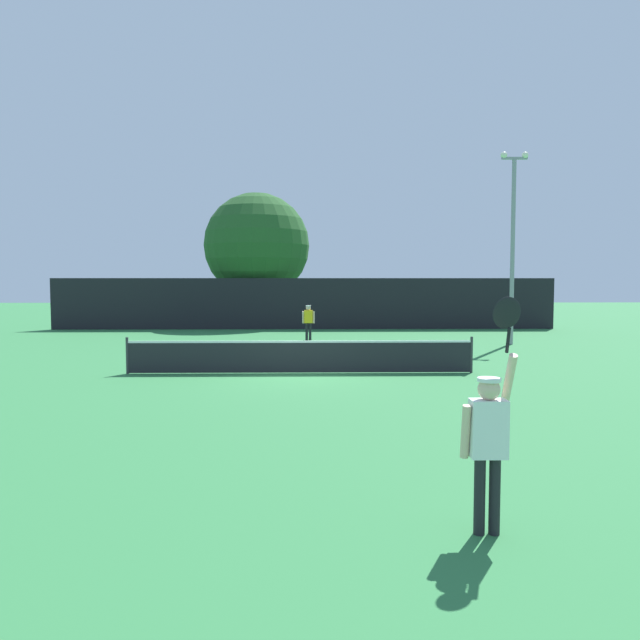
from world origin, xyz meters
TOP-DOWN VIEW (x-y plane):
  - ground_plane at (0.00, 0.00)m, footprint 120.00×120.00m
  - tennis_net at (0.00, 0.00)m, footprint 10.17×0.08m
  - perimeter_fence at (0.00, 16.39)m, footprint 28.46×0.12m
  - player_serving at (2.14, -11.23)m, footprint 0.68×0.40m
  - player_receiving at (0.24, 9.95)m, footprint 0.57×0.24m
  - tennis_ball at (2.61, 2.80)m, footprint 0.07×0.07m
  - light_pole at (8.94, 7.98)m, footprint 1.18×0.28m
  - large_tree at (-2.92, 19.45)m, footprint 6.43×6.43m
  - parked_car_near at (-3.53, 23.52)m, footprint 2.23×4.34m
  - parked_car_mid at (6.64, 22.28)m, footprint 2.42×4.41m

SIDE VIEW (x-z plane):
  - ground_plane at x=0.00m, z-range 0.00..0.00m
  - tennis_ball at x=2.61m, z-range 0.00..0.07m
  - tennis_net at x=0.00m, z-range -0.02..1.05m
  - parked_car_near at x=-3.53m, z-range -0.07..1.62m
  - parked_car_mid at x=6.64m, z-range -0.07..1.62m
  - player_receiving at x=0.24m, z-range 0.18..1.78m
  - player_serving at x=2.14m, z-range -0.15..2.37m
  - perimeter_fence at x=0.00m, z-range 0.00..2.89m
  - light_pole at x=8.94m, z-range 0.56..8.72m
  - large_tree at x=-2.92m, z-range 0.83..8.94m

